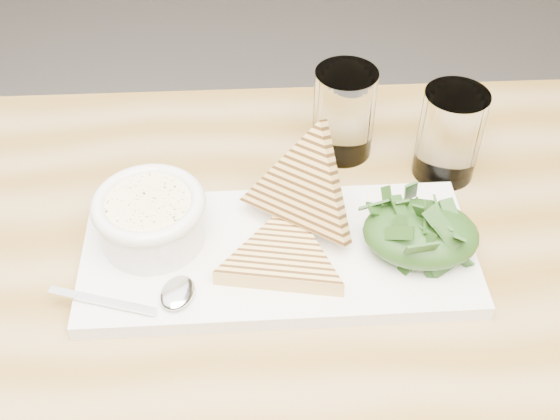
# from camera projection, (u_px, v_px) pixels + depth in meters

# --- Properties ---
(table_top) EXTENTS (1.20, 0.88, 0.04)m
(table_top) POSITION_uv_depth(u_px,v_px,m) (257.00, 327.00, 0.67)
(table_top) COLOR #9A7B49
(table_top) RESTS_ON ground
(platter) EXTENTS (0.41, 0.23, 0.02)m
(platter) POSITION_uv_depth(u_px,v_px,m) (278.00, 254.00, 0.70)
(platter) COLOR white
(platter) RESTS_ON table_top
(soup_bowl) EXTENTS (0.10, 0.10, 0.04)m
(soup_bowl) POSITION_uv_depth(u_px,v_px,m) (152.00, 224.00, 0.69)
(soup_bowl) COLOR white
(soup_bowl) RESTS_ON platter
(soup) EXTENTS (0.09, 0.09, 0.01)m
(soup) POSITION_uv_depth(u_px,v_px,m) (149.00, 205.00, 0.67)
(soup) COLOR beige
(soup) RESTS_ON soup_bowl
(bowl_rim) EXTENTS (0.11, 0.11, 0.01)m
(bowl_rim) POSITION_uv_depth(u_px,v_px,m) (148.00, 204.00, 0.67)
(bowl_rim) COLOR white
(bowl_rim) RESTS_ON soup_bowl
(sandwich_flat) EXTENTS (0.15, 0.15, 0.02)m
(sandwich_flat) POSITION_uv_depth(u_px,v_px,m) (283.00, 257.00, 0.67)
(sandwich_flat) COLOR tan
(sandwich_flat) RESTS_ON platter
(sandwich_lean) EXTENTS (0.19, 0.19, 0.16)m
(sandwich_lean) POSITION_uv_depth(u_px,v_px,m) (304.00, 188.00, 0.69)
(sandwich_lean) COLOR tan
(sandwich_lean) RESTS_ON sandwich_flat
(salad_base) EXTENTS (0.11, 0.09, 0.04)m
(salad_base) POSITION_uv_depth(u_px,v_px,m) (421.00, 234.00, 0.68)
(salad_base) COLOR black
(salad_base) RESTS_ON platter
(arugula_pile) EXTENTS (0.11, 0.10, 0.05)m
(arugula_pile) POSITION_uv_depth(u_px,v_px,m) (421.00, 230.00, 0.67)
(arugula_pile) COLOR #2A4F1A
(arugula_pile) RESTS_ON platter
(spoon_bowl) EXTENTS (0.04, 0.05, 0.01)m
(spoon_bowl) POSITION_uv_depth(u_px,v_px,m) (177.00, 293.00, 0.65)
(spoon_bowl) COLOR silver
(spoon_bowl) RESTS_ON platter
(spoon_handle) EXTENTS (0.11, 0.03, 0.00)m
(spoon_handle) POSITION_uv_depth(u_px,v_px,m) (102.00, 301.00, 0.64)
(spoon_handle) COLOR silver
(spoon_handle) RESTS_ON platter
(glass_near) EXTENTS (0.07, 0.07, 0.11)m
(glass_near) POSITION_uv_depth(u_px,v_px,m) (344.00, 113.00, 0.79)
(glass_near) COLOR white
(glass_near) RESTS_ON table_top
(glass_far) EXTENTS (0.07, 0.07, 0.11)m
(glass_far) POSITION_uv_depth(u_px,v_px,m) (450.00, 135.00, 0.77)
(glass_far) COLOR white
(glass_far) RESTS_ON table_top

